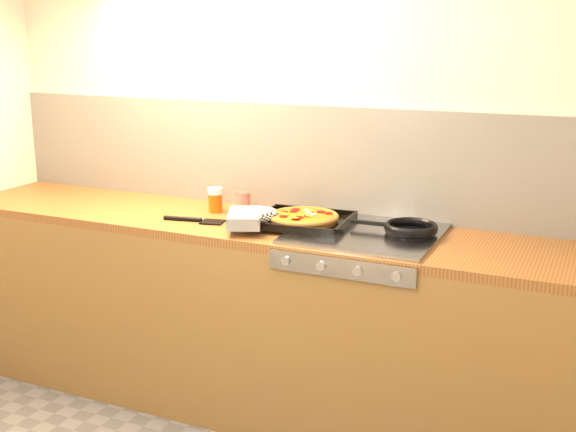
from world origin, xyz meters
The scene contains 9 objects.
room_shell centered at (0.00, 1.39, 1.15)m, with size 3.20×3.20×3.20m.
counter_run centered at (0.00, 1.10, 0.45)m, with size 3.20×0.62×0.90m.
stovetop centered at (0.45, 1.10, 0.91)m, with size 0.60×0.56×0.02m, color gray.
pizza_on_tray centered at (0.10, 1.07, 0.94)m, with size 0.53×0.48×0.07m.
frying_pan centered at (0.62, 1.15, 0.94)m, with size 0.37×0.23×0.04m.
tomato_can centered at (-0.20, 1.22, 0.95)m, with size 0.08×0.08×0.10m.
juice_glass centered at (-0.32, 1.19, 0.96)m, with size 0.07×0.07×0.12m.
wooden_spoon centered at (0.08, 1.30, 0.91)m, with size 0.30×0.07×0.02m.
black_spatula centered at (-0.32, 0.99, 0.91)m, with size 0.29×0.10×0.02m.
Camera 1 is at (1.36, -1.67, 1.73)m, focal length 45.00 mm.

